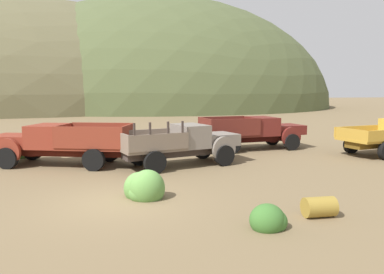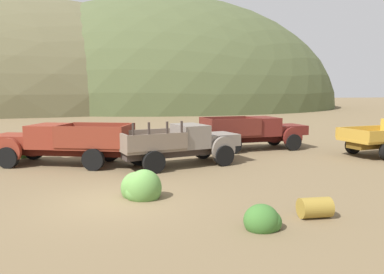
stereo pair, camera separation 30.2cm
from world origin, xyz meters
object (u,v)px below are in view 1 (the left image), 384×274
object	(u,v)px
truck_primer_gray	(188,144)
oil_drum_foreground	(319,207)
truck_oxblood	(259,132)
truck_rust_red	(52,143)

from	to	relation	value
truck_primer_gray	oil_drum_foreground	xyz separation A→B (m)	(1.87, -7.83, -0.71)
truck_primer_gray	oil_drum_foreground	bearing A→B (deg)	-91.01
truck_oxblood	oil_drum_foreground	bearing A→B (deg)	-110.59
oil_drum_foreground	truck_rust_red	bearing A→B (deg)	130.80
truck_rust_red	oil_drum_foreground	distance (m)	12.31
truck_primer_gray	truck_oxblood	world-z (taller)	truck_primer_gray
truck_oxblood	oil_drum_foreground	size ratio (longest dim) A/B	7.11
truck_oxblood	oil_drum_foreground	world-z (taller)	truck_oxblood
truck_primer_gray	truck_oxblood	bearing A→B (deg)	20.45
truck_primer_gray	oil_drum_foreground	distance (m)	8.09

